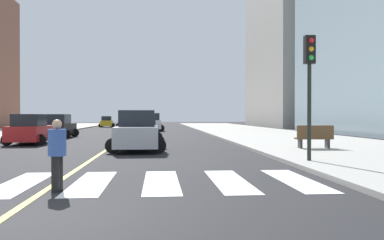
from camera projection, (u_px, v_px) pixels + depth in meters
The scene contains 14 objects.
sidewalk_kerb_east at pixel (301, 141), 27.49m from camera, with size 10.00×120.00×0.15m, color #9E9B93.
crosswalk_paint at pixel (56, 183), 10.53m from camera, with size 13.50×4.00×0.01m.
lane_divider_paint at pixel (135, 131), 46.41m from camera, with size 0.16×80.00×0.01m, color yellow.
parking_garage_concrete at pixel (314, 31), 68.08m from camera, with size 18.00×24.00×31.55m, color #9E9B93.
car_silver_nearest at pixel (137, 132), 20.29m from camera, with size 2.82×4.49×2.00m.
car_black_second at pixel (58, 127), 32.46m from camera, with size 2.70×4.23×1.86m.
car_white_third at pixel (152, 123), 46.97m from camera, with size 2.89×4.59×2.04m.
car_gray_fourth at pixel (127, 121), 57.44m from camera, with size 2.89×4.58×2.03m.
car_red_fifth at pixel (30, 130), 25.06m from camera, with size 2.58×4.12×1.84m.
car_yellow_sixth at pixel (107, 122), 62.70m from camera, with size 2.44×3.81×1.67m.
car_blue_seventh at pixel (145, 129), 29.32m from camera, with size 2.46×3.83×1.68m.
traffic_light_near_corner at pixel (310, 72), 14.53m from camera, with size 0.36×0.41×4.43m.
park_bench at pixel (314, 137), 20.03m from camera, with size 1.83×0.65×1.12m.
pedestrian_crossing at pixel (57, 152), 9.40m from camera, with size 0.41×0.41×1.65m.
Camera 1 is at (2.61, -6.77, 1.74)m, focal length 38.43 mm.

